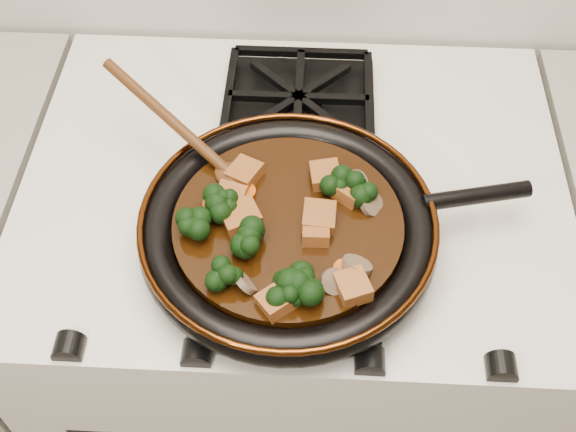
{
  "coord_description": "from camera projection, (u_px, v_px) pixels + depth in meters",
  "views": [
    {
      "loc": [
        0.03,
        1.03,
        1.66
      ],
      "look_at": [
        -0.0,
        1.57,
        0.97
      ],
      "focal_mm": 45.0,
      "sensor_mm": 36.0,
      "label": 1
    }
  ],
  "objects": [
    {
      "name": "tofu_cube_8",
      "position": [
        353.0,
        287.0,
        0.82
      ],
      "size": [
        0.05,
        0.05,
        0.02
      ],
      "primitive_type": "cube",
      "rotation": [
        -0.03,
        0.01,
        1.94
      ],
      "color": "brown",
      "rests_on": "braising_sauce"
    },
    {
      "name": "broccoli_floret_3",
      "position": [
        191.0,
        225.0,
        0.87
      ],
      "size": [
        0.07,
        0.07,
        0.08
      ],
      "primitive_type": null,
      "rotation": [
        -0.18,
        0.24,
        1.41
      ],
      "color": "black",
      "rests_on": "braising_sauce"
    },
    {
      "name": "broccoli_floret_1",
      "position": [
        227.0,
        275.0,
        0.83
      ],
      "size": [
        0.09,
        0.08,
        0.07
      ],
      "primitive_type": null,
      "rotation": [
        -0.08,
        0.24,
        2.37
      ],
      "color": "black",
      "rests_on": "braising_sauce"
    },
    {
      "name": "broccoli_floret_4",
      "position": [
        252.0,
        242.0,
        0.85
      ],
      "size": [
        0.09,
        0.09,
        0.07
      ],
      "primitive_type": null,
      "rotation": [
        -0.21,
        -0.14,
        2.14
      ],
      "color": "black",
      "rests_on": "braising_sauce"
    },
    {
      "name": "broccoli_floret_0",
      "position": [
        284.0,
        296.0,
        0.81
      ],
      "size": [
        0.07,
        0.07,
        0.07
      ],
      "primitive_type": null,
      "rotation": [
        0.24,
        -0.18,
        1.63
      ],
      "color": "black",
      "rests_on": "braising_sauce"
    },
    {
      "name": "broccoli_floret_8",
      "position": [
        340.0,
        181.0,
        0.91
      ],
      "size": [
        0.07,
        0.07,
        0.06
      ],
      "primitive_type": null,
      "rotation": [
        0.07,
        0.14,
        3.0
      ],
      "color": "black",
      "rests_on": "braising_sauce"
    },
    {
      "name": "braising_sauce",
      "position": [
        288.0,
        226.0,
        0.89
      ],
      "size": [
        0.29,
        0.29,
        0.02
      ],
      "primitive_type": "cylinder",
      "color": "black",
      "rests_on": "skillet"
    },
    {
      "name": "wooden_spoon",
      "position": [
        196.0,
        143.0,
        0.94
      ],
      "size": [
        0.14,
        0.11,
        0.24
      ],
      "rotation": [
        0.0,
        0.0,
        2.48
      ],
      "color": "#4E2910",
      "rests_on": "braising_sauce"
    },
    {
      "name": "tofu_cube_2",
      "position": [
        319.0,
        218.0,
        0.88
      ],
      "size": [
        0.04,
        0.05,
        0.02
      ],
      "primitive_type": "cube",
      "rotation": [
        0.01,
        -0.05,
        3.09
      ],
      "color": "brown",
      "rests_on": "braising_sauce"
    },
    {
      "name": "carrot_coin_0",
      "position": [
        245.0,
        192.0,
        0.91
      ],
      "size": [
        0.03,
        0.03,
        0.01
      ],
      "primitive_type": "cylinder",
      "rotation": [
        0.05,
        -0.01,
        0.0
      ],
      "color": "#C44B05",
      "rests_on": "braising_sauce"
    },
    {
      "name": "tofu_cube_6",
      "position": [
        245.0,
        173.0,
        0.93
      ],
      "size": [
        0.05,
        0.05,
        0.02
      ],
      "primitive_type": "cube",
      "rotation": [
        -0.01,
        0.05,
        2.65
      ],
      "color": "brown",
      "rests_on": "braising_sauce"
    },
    {
      "name": "carrot_coin_3",
      "position": [
        214.0,
        205.0,
        0.9
      ],
      "size": [
        0.03,
        0.03,
        0.01
      ],
      "primitive_type": "cylinder",
      "rotation": [
        0.17,
        0.1,
        0.0
      ],
      "color": "#C44B05",
      "rests_on": "braising_sauce"
    },
    {
      "name": "mushroom_slice_3",
      "position": [
        357.0,
        181.0,
        0.92
      ],
      "size": [
        0.04,
        0.04,
        0.02
      ],
      "primitive_type": "cylinder",
      "rotation": [
        0.63,
        0.0,
        1.2
      ],
      "color": "brown",
      "rests_on": "braising_sauce"
    },
    {
      "name": "tofu_cube_3",
      "position": [
        325.0,
        176.0,
        0.92
      ],
      "size": [
        0.04,
        0.04,
        0.03
      ],
      "primitive_type": "cube",
      "rotation": [
        -0.09,
        0.02,
        1.72
      ],
      "color": "brown",
      "rests_on": "braising_sauce"
    },
    {
      "name": "broccoli_floret_7",
      "position": [
        293.0,
        280.0,
        0.82
      ],
      "size": [
        0.08,
        0.07,
        0.07
      ],
      "primitive_type": null,
      "rotation": [
        0.23,
        0.1,
        1.39
      ],
      "color": "black",
      "rests_on": "braising_sauce"
    },
    {
      "name": "mushroom_slice_2",
      "position": [
        334.0,
        281.0,
        0.82
      ],
      "size": [
        0.04,
        0.04,
        0.03
      ],
      "primitive_type": "cylinder",
      "rotation": [
        0.65,
        0.0,
        0.41
      ],
      "color": "brown",
      "rests_on": "braising_sauce"
    },
    {
      "name": "tofu_cube_5",
      "position": [
        241.0,
        218.0,
        0.88
      ],
      "size": [
        0.06,
        0.06,
        0.03
      ],
      "primitive_type": "cube",
      "rotation": [
        -0.07,
        0.05,
        2.01
      ],
      "color": "brown",
      "rests_on": "braising_sauce"
    },
    {
      "name": "tofu_cube_4",
      "position": [
        230.0,
        197.0,
        0.9
      ],
      "size": [
        0.04,
        0.04,
        0.02
      ],
      "primitive_type": "cube",
      "rotation": [
        -0.08,
        -0.05,
        2.9
      ],
      "color": "brown",
      "rests_on": "braising_sauce"
    },
    {
      "name": "tofu_cube_7",
      "position": [
        276.0,
        302.0,
        0.81
      ],
      "size": [
        0.05,
        0.05,
        0.02
      ],
      "primitive_type": "cube",
      "rotation": [
        -0.1,
        -0.05,
        0.67
      ],
      "color": "brown",
      "rests_on": "braising_sauce"
    },
    {
      "name": "broccoli_floret_5",
      "position": [
        225.0,
        206.0,
        0.89
      ],
      "size": [
        0.09,
        0.08,
        0.07
      ],
      "primitive_type": null,
      "rotation": [
        0.19,
        0.15,
        1.06
      ],
      "color": "black",
      "rests_on": "braising_sauce"
    },
    {
      "name": "mushroom_slice_1",
      "position": [
        357.0,
        265.0,
        0.84
      ],
      "size": [
        0.05,
        0.05,
        0.03
      ],
      "primitive_type": "cylinder",
      "rotation": [
        0.55,
        0.0,
        2.56
      ],
      "color": "brown",
      "rests_on": "braising_sauce"
    },
    {
      "name": "stove",
      "position": [
        293.0,
        335.0,
        1.36
      ],
      "size": [
        0.76,
        0.6,
        0.9
      ],
      "primitive_type": "cube",
      "color": "silver",
      "rests_on": "ground"
    },
    {
      "name": "tofu_cube_1",
      "position": [
        316.0,
        231.0,
        0.87
      ],
      "size": [
        0.03,
        0.04,
        0.02
      ],
      "primitive_type": "cube",
      "rotation": [
        0.01,
        0.09,
        1.6
      ],
      "color": "brown",
      "rests_on": "braising_sauce"
    },
    {
      "name": "broccoli_floret_6",
      "position": [
        307.0,
        288.0,
        0.82
      ],
      "size": [
        0.06,
        0.07,
        0.06
      ],
      "primitive_type": null,
      "rotation": [
        -0.02,
        -0.19,
        1.52
      ],
      "color": "black",
      "rests_on": "braising_sauce"
    },
    {
      "name": "skillet",
      "position": [
        290.0,
        229.0,
        0.9
      ],
      "size": [
        0.49,
        0.37,
        0.05
      ],
      "rotation": [
        0.0,
        0.0,
        0.23
      ],
      "color": "black",
      "rests_on": "burner_grate_front"
    },
    {
      "name": "carrot_coin_1",
      "position": [
        288.0,
        283.0,
        0.83
      ],
      "size": [
        0.03,
        0.03,
        0.02
      ],
      "primitive_type": "cylinder",
      "rotation": [
        -0.26,
        -0.29,
        0.0
      ],
      "color": "#C44B05",
      "rests_on": "braising_sauce"
    },
    {
      "name": "carrot_coin_2",
      "position": [
        345.0,
        271.0,
        0.84
      ],
      "size": [
        0.03,
        0.03,
        0.01
      ],
      "primitive_type": "cylinder",
      "rotation": [
        0.09,
        0.14,
        0.0
      ],
      "color": "#C44B05",
      "rests_on": "braising_sauce"
    },
    {
      "name": "mushroom_slice_4",
      "position": [
        371.0,
        204.0,
        0.89
      ],
      "size": [
        0.04,
        0.04,
        0.03
      ],
      "primitive_type": "cylinder",
      "rotation": [
        0.79,
        0.0,
        1.03
      ],
      "color": "brown",
      "rests_on": "braising_sauce"
    },
    {
      "name": "burner_grate_front",
      "position": [
        289.0,
        254.0,
        0.91
      ],
      "size": [
        0.23,
        0.23,
        0.03
      ],
      "primitive_type": null,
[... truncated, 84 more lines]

